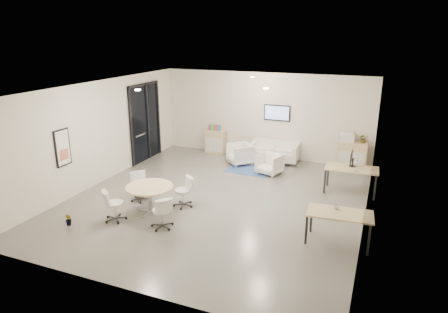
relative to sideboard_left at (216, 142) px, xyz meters
name	(u,v)px	position (x,y,z in m)	size (l,w,h in m)	color
room_shell	(217,146)	(1.89, -4.26, 1.15)	(9.60, 10.60, 4.80)	#5D5C55
glass_door	(145,120)	(-2.07, -1.76, 1.05)	(0.09, 1.90, 2.85)	black
artwork	(63,148)	(-2.08, -5.86, 1.09)	(0.05, 0.54, 1.04)	black
wall_tv	(277,113)	(2.39, 0.20, 1.30)	(0.98, 0.06, 0.58)	black
ceiling_spots	(222,84)	(1.69, -3.43, 2.73)	(3.14, 4.14, 0.03)	#FFEAC6
sideboard_left	(216,142)	(0.00, 0.00, 0.00)	(0.80, 0.42, 0.91)	tan
sideboard_right	(352,156)	(5.18, -0.03, 0.04)	(0.98, 0.47, 0.98)	tan
books	(215,128)	(-0.04, 0.00, 0.56)	(0.47, 0.14, 0.22)	red
printer	(347,137)	(4.96, -0.02, 0.68)	(0.53, 0.46, 0.34)	white
loveseat	(275,152)	(2.46, -0.20, -0.10)	(1.79, 0.98, 0.65)	white
blue_rug	(249,170)	(1.91, -1.51, -0.45)	(1.53, 1.02, 0.01)	navy
armchair_left	(240,153)	(1.38, -0.97, -0.04)	(0.80, 0.75, 0.82)	white
armchair_right	(270,163)	(2.66, -1.58, -0.07)	(0.74, 0.69, 0.76)	white
desk_rear	(352,170)	(5.36, -2.29, 0.25)	(1.53, 0.81, 0.79)	tan
desk_front	(340,216)	(5.40, -5.49, 0.22)	(1.49, 0.83, 0.75)	tan
monitor	(352,159)	(5.32, -2.14, 0.57)	(0.20, 0.50, 0.44)	black
round_table	(150,189)	(0.59, -5.74, 0.22)	(1.24, 1.24, 0.76)	tan
meeting_chairs	(150,198)	(0.59, -5.74, -0.04)	(2.24, 2.24, 0.82)	white
plant_cabinet	(364,139)	(5.51, -0.01, 0.65)	(0.29, 0.33, 0.25)	#3F7F3F
plant_floor	(69,223)	(-0.90, -7.14, -0.38)	(0.18, 0.32, 0.14)	#3F7F3F
cup	(336,206)	(5.28, -5.31, 0.37)	(0.13, 0.10, 0.13)	white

